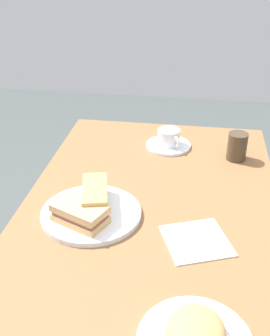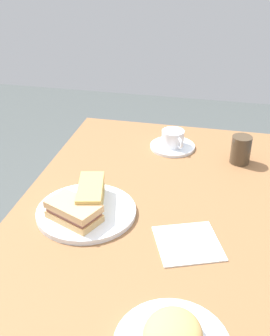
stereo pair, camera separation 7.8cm
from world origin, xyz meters
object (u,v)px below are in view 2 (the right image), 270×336
(coffee_cup, at_px, (173,138))
(spoon, at_px, (172,135))
(drinking_glass, at_px, (241,150))
(sandwich_back, at_px, (74,211))
(napkin, at_px, (188,243))
(sandwich_front, at_px, (91,195))
(dining_table, at_px, (145,238))
(coffee_saucer, at_px, (172,146))
(sandwich_plate, at_px, (86,212))

(coffee_cup, xyz_separation_m, spoon, (0.07, 0.01, -0.03))
(drinking_glass, bearing_deg, sandwich_back, 136.33)
(spoon, bearing_deg, napkin, -167.89)
(napkin, relative_size, drinking_glass, 1.65)
(sandwich_front, relative_size, spoon, 1.63)
(sandwich_front, relative_size, coffee_cup, 1.75)
(dining_table, bearing_deg, drinking_glass, -36.15)
(dining_table, bearing_deg, sandwich_back, 119.76)
(sandwich_back, distance_m, coffee_saucer, 0.52)
(sandwich_plate, distance_m, coffee_cup, 0.47)
(coffee_cup, bearing_deg, sandwich_back, 159.13)
(sandwich_back, bearing_deg, dining_table, -60.24)
(coffee_cup, height_order, napkin, coffee_cup)
(coffee_cup, xyz_separation_m, drinking_glass, (-0.05, -0.23, 0.01))
(coffee_saucer, bearing_deg, sandwich_front, 158.51)
(sandwich_front, distance_m, sandwich_back, 0.08)
(sandwich_plate, distance_m, napkin, 0.29)
(sandwich_plate, bearing_deg, sandwich_back, 161.73)
(sandwich_back, xyz_separation_m, napkin, (-0.02, -0.29, -0.04))
(sandwich_plate, relative_size, coffee_saucer, 1.72)
(sandwich_back, height_order, coffee_saucer, sandwich_back)
(sandwich_front, height_order, coffee_cup, sandwich_front)
(coffee_saucer, height_order, coffee_cup, coffee_cup)
(sandwich_plate, height_order, spoon, spoon)
(sandwich_plate, xyz_separation_m, coffee_cup, (0.44, -0.17, 0.03))
(dining_table, xyz_separation_m, coffee_cup, (0.39, -0.02, 0.13))
(coffee_saucer, height_order, spoon, spoon)
(sandwich_plate, relative_size, napkin, 1.77)
(dining_table, height_order, sandwich_back, sandwich_back)
(dining_table, relative_size, sandwich_plate, 4.39)
(sandwich_front, xyz_separation_m, coffee_cup, (0.41, -0.16, -0.00))
(coffee_saucer, relative_size, coffee_cup, 1.67)
(sandwich_back, height_order, spoon, sandwich_back)
(dining_table, height_order, drinking_glass, drinking_glass)
(coffee_cup, relative_size, napkin, 0.61)
(coffee_saucer, xyz_separation_m, drinking_glass, (-0.06, -0.23, 0.04))
(coffee_saucer, relative_size, spoon, 1.56)
(dining_table, distance_m, napkin, 0.20)
(sandwich_front, bearing_deg, napkin, -108.61)
(sandwich_back, height_order, coffee_cup, coffee_cup)
(napkin, bearing_deg, dining_table, 48.94)
(drinking_glass, bearing_deg, coffee_saucer, 76.27)
(coffee_cup, bearing_deg, drinking_glass, -103.47)
(coffee_cup, distance_m, napkin, 0.52)
(spoon, distance_m, napkin, 0.59)
(spoon, xyz_separation_m, napkin, (-0.58, -0.12, -0.01))
(sandwich_plate, relative_size, sandwich_back, 1.70)
(sandwich_back, relative_size, drinking_glass, 1.72)
(sandwich_back, xyz_separation_m, spoon, (0.56, -0.17, -0.03))
(dining_table, bearing_deg, sandwich_front, 98.04)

